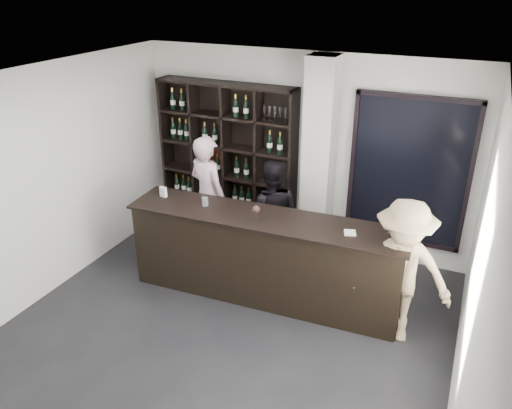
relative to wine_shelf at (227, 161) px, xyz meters
The scene contains 12 objects.
floor 3.06m from the wine_shelf, 65.85° to the right, with size 5.00×5.50×0.01m, color black.
wine_shelf is the anchor object (origin of this frame).
structural_column 1.52m from the wine_shelf, ahead, with size 0.40×0.40×2.90m, color silver.
glass_panel 2.71m from the wine_shelf, ahead, with size 1.60×0.08×2.10m.
tasting_counter 2.04m from the wine_shelf, 48.99° to the right, with size 3.49×0.72×1.15m.
taster_pink 0.78m from the wine_shelf, 86.00° to the right, with size 0.66×0.43×1.81m, color beige.
taster_black 1.33m from the wine_shelf, 34.25° to the right, with size 0.78×0.61×1.60m, color black.
customer 3.36m from the wine_shelf, 28.03° to the right, with size 1.12×0.64×1.73m, color #9A8160.
wine_glass 2.00m from the wine_shelf, 52.54° to the right, with size 0.09×0.09×0.22m, color white, non-canonical shape.
spit_cup 1.54m from the wine_shelf, 73.09° to the right, with size 0.08×0.08×0.11m, color #AEBDCD.
napkin_stack 2.74m from the wine_shelf, 31.95° to the right, with size 0.13×0.13×0.02m, color white.
card_stand 1.48m from the wine_shelf, 97.34° to the right, with size 0.09×0.05×0.14m, color white.
Camera 1 is at (2.27, -3.88, 3.86)m, focal length 35.00 mm.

